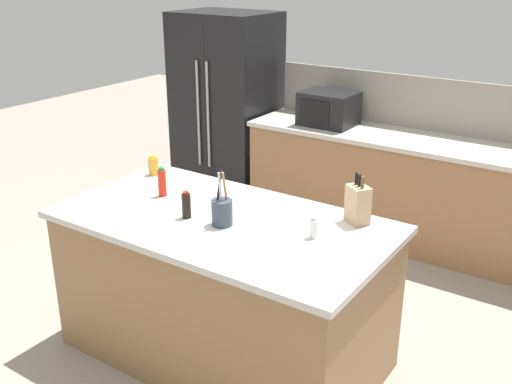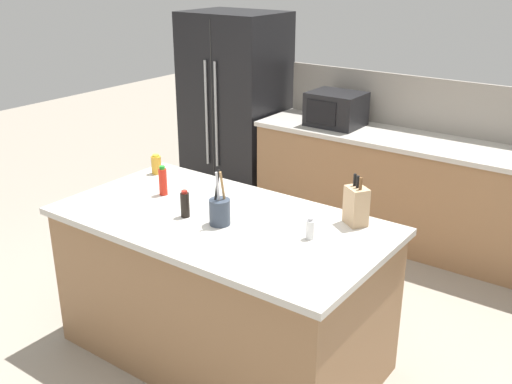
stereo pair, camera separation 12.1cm
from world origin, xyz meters
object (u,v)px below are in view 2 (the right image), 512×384
hot_sauce_bottle (163,181)px  salt_shaker (310,229)px  honey_jar (156,165)px  refrigerator (235,107)px  knife_block (356,205)px  microwave (336,109)px  soy_sauce_bottle (185,204)px  utensil_crock (220,211)px

hot_sauce_bottle → salt_shaker: (1.09, -0.00, -0.03)m
honey_jar → refrigerator: bearing=112.5°
knife_block → honey_jar: (-1.51, -0.05, -0.05)m
knife_block → honey_jar: knife_block is taller
knife_block → salt_shaker: 0.34m
refrigerator → salt_shaker: bearing=-44.8°
microwave → honey_jar: microwave is taller
microwave → soy_sauce_bottle: bearing=-83.0°
honey_jar → microwave: bearing=78.4°
knife_block → soy_sauce_bottle: size_ratio=1.78×
knife_block → utensil_crock: size_ratio=0.91×
knife_block → utensil_crock: bearing=-109.9°
microwave → salt_shaker: (1.02, -2.13, -0.09)m
refrigerator → hot_sauce_bottle: (1.11, -2.18, 0.10)m
microwave → salt_shaker: microwave is taller
salt_shaker → soy_sauce_bottle: bearing=-166.7°
utensil_crock → soy_sauce_bottle: utensil_crock is taller
salt_shaker → honey_jar: honey_jar is taller
microwave → knife_block: (1.13, -1.82, -0.04)m
hot_sauce_bottle → salt_shaker: size_ratio=1.60×
hot_sauce_bottle → honey_jar: bearing=140.9°
honey_jar → hot_sauce_bottle: bearing=-39.1°
knife_block → utensil_crock: (-0.62, -0.45, -0.03)m
knife_block → hot_sauce_bottle: knife_block is taller
utensil_crock → salt_shaker: 0.53m
microwave → utensil_crock: 2.33m
microwave → utensil_crock: bearing=-77.3°
utensil_crock → honey_jar: bearing=155.9°
knife_block → hot_sauce_bottle: (-1.20, -0.31, -0.02)m
refrigerator → utensil_crock: size_ratio=5.83×
hot_sauce_bottle → honey_jar: size_ratio=1.38×
utensil_crock → salt_shaker: (0.51, 0.14, -0.03)m
soy_sauce_bottle → salt_shaker: bearing=13.3°
microwave → honey_jar: bearing=-101.6°
hot_sauce_bottle → soy_sauce_bottle: bearing=-27.0°
microwave → utensil_crock: size_ratio=1.47×
refrigerator → salt_shaker: size_ratio=15.53×
salt_shaker → refrigerator: bearing=135.2°
refrigerator → utensil_crock: (1.69, -2.32, 0.09)m
utensil_crock → soy_sauce_bottle: 0.23m
microwave → salt_shaker: size_ratio=3.91×
soy_sauce_bottle → salt_shaker: soy_sauce_bottle is taller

